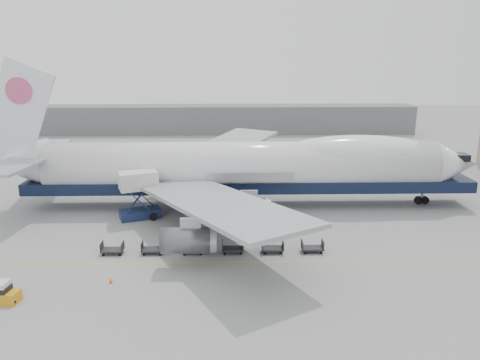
{
  "coord_description": "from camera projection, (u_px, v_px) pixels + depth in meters",
  "views": [
    {
      "loc": [
        -1.7,
        -49.24,
        20.85
      ],
      "look_at": [
        -0.44,
        6.0,
        5.31
      ],
      "focal_mm": 35.0,
      "sensor_mm": 36.0,
      "label": 1
    }
  ],
  "objects": [
    {
      "name": "ground",
      "position": [
        245.0,
        239.0,
        53.07
      ],
      "size": [
        260.0,
        260.0,
        0.0
      ],
      "primitive_type": "plane",
      "color": "gray",
      "rests_on": "ground"
    },
    {
      "name": "apron_line",
      "position": [
        247.0,
        262.0,
        47.3
      ],
      "size": [
        60.0,
        0.15,
        0.01
      ],
      "primitive_type": "cube",
      "color": "gold",
      "rests_on": "ground"
    },
    {
      "name": "hangar",
      "position": [
        197.0,
        119.0,
        119.27
      ],
      "size": [
        110.0,
        8.0,
        7.0
      ],
      "primitive_type": "cube",
      "color": "slate",
      "rests_on": "ground"
    },
    {
      "name": "airliner",
      "position": [
        247.0,
        166.0,
        63.11
      ],
      "size": [
        67.0,
        55.3,
        19.98
      ],
      "color": "white",
      "rests_on": "ground"
    },
    {
      "name": "catering_truck",
      "position": [
        139.0,
        192.0,
        58.89
      ],
      "size": [
        5.59,
        4.67,
        6.11
      ],
      "rotation": [
        0.0,
        0.0,
        0.36
      ],
      "color": "navy",
      "rests_on": "ground"
    },
    {
      "name": "baggage_tug",
      "position": [
        2.0,
        293.0,
        39.72
      ],
      "size": [
        2.73,
        1.72,
        1.88
      ],
      "rotation": [
        0.0,
        0.0,
        -0.14
      ],
      "color": "orange",
      "rests_on": "ground"
    },
    {
      "name": "traffic_cone",
      "position": [
        111.0,
        280.0,
        43.11
      ],
      "size": [
        0.35,
        0.35,
        0.52
      ],
      "rotation": [
        0.0,
        0.0,
        0.32
      ],
      "color": "#F3530C",
      "rests_on": "ground"
    },
    {
      "name": "dolly_0",
      "position": [
        112.0,
        249.0,
        49.14
      ],
      "size": [
        2.3,
        1.35,
        1.3
      ],
      "color": "#2D2D30",
      "rests_on": "ground"
    },
    {
      "name": "dolly_1",
      "position": [
        153.0,
        249.0,
        49.24
      ],
      "size": [
        2.3,
        1.35,
        1.3
      ],
      "color": "#2D2D30",
      "rests_on": "ground"
    },
    {
      "name": "dolly_2",
      "position": [
        193.0,
        248.0,
        49.33
      ],
      "size": [
        2.3,
        1.35,
        1.3
      ],
      "color": "#2D2D30",
      "rests_on": "ground"
    },
    {
      "name": "dolly_3",
      "position": [
        233.0,
        248.0,
        49.42
      ],
      "size": [
        2.3,
        1.35,
        1.3
      ],
      "color": "#2D2D30",
      "rests_on": "ground"
    },
    {
      "name": "dolly_4",
      "position": [
        273.0,
        248.0,
        49.52
      ],
      "size": [
        2.3,
        1.35,
        1.3
      ],
      "color": "#2D2D30",
      "rests_on": "ground"
    },
    {
      "name": "dolly_5",
      "position": [
        312.0,
        247.0,
        49.61
      ],
      "size": [
        2.3,
        1.35,
        1.3
      ],
      "color": "#2D2D30",
      "rests_on": "ground"
    }
  ]
}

